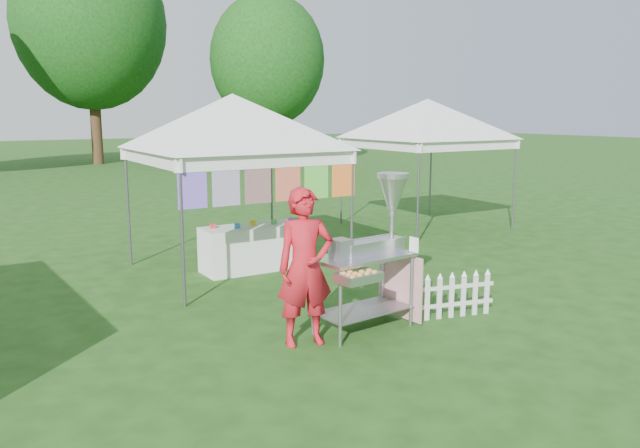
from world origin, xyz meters
TOP-DOWN VIEW (x-y plane):
  - ground at (0.00, 0.00)m, footprint 120.00×120.00m
  - canopy_main at (0.00, 3.49)m, footprint 4.24×4.24m
  - canopy_right at (5.50, 5.00)m, footprint 4.24×4.24m
  - tree_mid at (3.00, 28.00)m, footprint 7.60×7.60m
  - tree_right at (10.00, 22.00)m, footprint 5.60×5.60m
  - donut_cart at (0.36, -0.01)m, footprint 1.40×1.08m
  - vendor at (-0.69, -0.05)m, footprint 0.76×0.58m
  - picket_fence at (1.53, -0.26)m, footprint 1.06×0.27m
  - display_table at (0.33, 3.48)m, footprint 1.80×0.70m

SIDE VIEW (x-z plane):
  - ground at x=0.00m, z-range 0.00..0.00m
  - picket_fence at x=1.53m, z-range 0.01..0.57m
  - display_table at x=0.33m, z-range 0.00..0.78m
  - vendor at x=-0.69m, z-range 0.00..1.86m
  - donut_cart at x=0.36m, z-range 0.17..2.12m
  - canopy_main at x=0.00m, z-range 1.26..4.71m
  - canopy_right at x=5.50m, z-range 1.27..4.72m
  - tree_right at x=10.00m, z-range 0.97..9.39m
  - tree_mid at x=3.00m, z-range 1.38..12.90m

